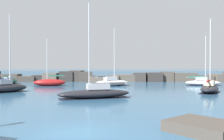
# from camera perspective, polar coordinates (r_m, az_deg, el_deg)

# --- Properties ---
(ground_plane) EXTENTS (600.00, 600.00, 0.00)m
(ground_plane) POSITION_cam_1_polar(r_m,az_deg,el_deg) (14.27, -8.55, -13.90)
(ground_plane) COLOR #336084
(open_sea_beyond) EXTENTS (400.00, 116.00, 0.01)m
(open_sea_beyond) POSITION_cam_1_polar(r_m,az_deg,el_deg) (119.09, -0.40, -0.82)
(open_sea_beyond) COLOR #235175
(open_sea_beyond) RESTS_ON ground
(breakwater_jetty) EXTENTS (72.58, 6.88, 2.54)m
(breakwater_jetty) POSITION_cam_1_polar(r_m,az_deg,el_deg) (59.20, 1.35, -1.66)
(breakwater_jetty) COLOR brown
(breakwater_jetty) RESTS_ON ground
(foreground_rocks) EXTENTS (18.62, 7.33, 1.32)m
(foreground_rocks) POSITION_cam_1_polar(r_m,az_deg,el_deg) (13.30, -18.41, -12.98)
(foreground_rocks) COLOR #4C443D
(foreground_rocks) RESTS_ON ground
(sailboat_moored_1) EXTENTS (4.78, 6.28, 10.14)m
(sailboat_moored_1) POSITION_cam_1_polar(r_m,az_deg,el_deg) (36.53, 21.40, -3.89)
(sailboat_moored_1) COLOR black
(sailboat_moored_1) RESTS_ON ground
(sailboat_moored_2) EXTENTS (8.68, 4.83, 10.70)m
(sailboat_moored_2) POSITION_cam_1_polar(r_m,az_deg,el_deg) (28.46, -3.92, -5.21)
(sailboat_moored_2) COLOR black
(sailboat_moored_2) RESTS_ON ground
(sailboat_moored_3) EXTENTS (7.13, 5.45, 10.61)m
(sailboat_moored_3) POSITION_cam_1_polar(r_m,az_deg,el_deg) (45.59, -0.07, -2.84)
(sailboat_moored_3) COLOR white
(sailboat_moored_3) RESTS_ON ground
(sailboat_moored_4) EXTENTS (5.90, 2.51, 8.55)m
(sailboat_moored_4) POSITION_cam_1_polar(r_m,az_deg,el_deg) (46.83, -14.07, -2.76)
(sailboat_moored_4) COLOR maroon
(sailboat_moored_4) RESTS_ON ground
(sailboat_moored_5) EXTENTS (5.46, 5.47, 10.91)m
(sailboat_moored_5) POSITION_cam_1_polar(r_m,az_deg,el_deg) (37.57, -22.93, -3.65)
(sailboat_moored_5) COLOR black
(sailboat_moored_5) RESTS_ON ground
(sailboat_moored_6) EXTENTS (6.57, 2.70, 9.33)m
(sailboat_moored_6) POSITION_cam_1_polar(r_m,az_deg,el_deg) (49.84, 20.01, -2.64)
(sailboat_moored_6) COLOR white
(sailboat_moored_6) RESTS_ON ground
(sailboat_moored_7) EXTENTS (2.07, 6.24, 7.14)m
(sailboat_moored_7) POSITION_cam_1_polar(r_m,az_deg,el_deg) (55.00, -22.42, -2.33)
(sailboat_moored_7) COLOR #195138
(sailboat_moored_7) RESTS_ON ground
(mooring_buoy_orange_near) EXTENTS (0.65, 0.65, 0.85)m
(mooring_buoy_orange_near) POSITION_cam_1_polar(r_m,az_deg,el_deg) (45.28, -22.24, -3.35)
(mooring_buoy_orange_near) COLOR yellow
(mooring_buoy_orange_near) RESTS_ON ground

